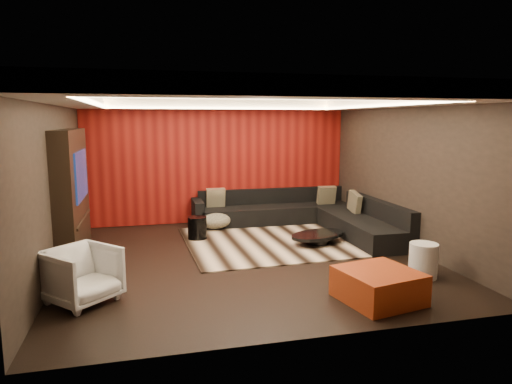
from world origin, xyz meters
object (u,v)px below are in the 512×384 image
object	(u,v)px
drum_stool	(197,228)
white_side_table	(423,260)
orange_ottoman	(379,286)
sectional_sofa	(306,216)
coffee_table	(318,238)
armchair	(82,275)

from	to	relation	value
drum_stool	white_side_table	world-z (taller)	white_side_table
white_side_table	orange_ottoman	size ratio (longest dim) A/B	0.57
drum_stool	sectional_sofa	bearing A→B (deg)	9.75
coffee_table	armchair	size ratio (longest dim) A/B	1.45
coffee_table	orange_ottoman	bearing A→B (deg)	-94.95
orange_ottoman	sectional_sofa	size ratio (longest dim) A/B	0.25
white_side_table	armchair	size ratio (longest dim) A/B	0.65
armchair	coffee_table	bearing A→B (deg)	-17.77
coffee_table	white_side_table	bearing A→B (deg)	-67.73
white_side_table	orange_ottoman	world-z (taller)	white_side_table
armchair	orange_ottoman	bearing A→B (deg)	-56.07
drum_stool	sectional_sofa	world-z (taller)	sectional_sofa
coffee_table	armchair	bearing A→B (deg)	-154.74
coffee_table	white_side_table	size ratio (longest dim) A/B	2.22
drum_stool	armchair	xyz separation A→B (m)	(-1.81, -2.80, 0.13)
coffee_table	orange_ottoman	xyz separation A→B (m)	(-0.24, -2.76, 0.09)
white_side_table	sectional_sofa	size ratio (longest dim) A/B	0.14
coffee_table	white_side_table	distance (m)	2.27
white_side_table	sectional_sofa	distance (m)	3.49
coffee_table	orange_ottoman	world-z (taller)	orange_ottoman
white_side_table	sectional_sofa	world-z (taller)	sectional_sofa
drum_stool	white_side_table	size ratio (longest dim) A/B	0.84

